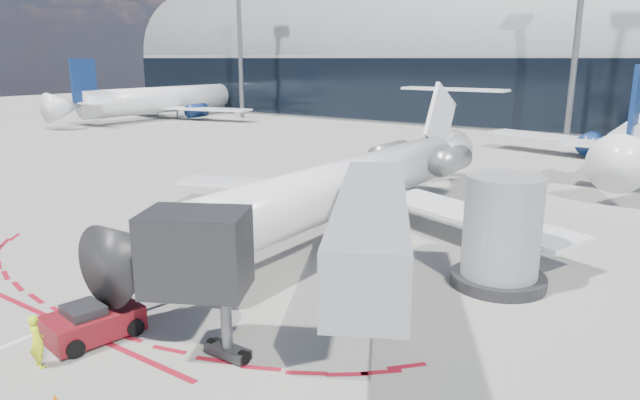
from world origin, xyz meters
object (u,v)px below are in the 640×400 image
Objects in this scene: uld_container at (163,243)px; ramp_worker at (37,341)px; pushback_tug at (93,322)px; regional_jet at (356,182)px.

ramp_worker is at bearing -67.02° from uld_container.
ramp_worker reaches higher than pushback_tug.
regional_jet reaches higher than ramp_worker.
uld_container reaches higher than pushback_tug.
ramp_worker is at bearing -90.52° from regional_jet.
pushback_tug is at bearing -91.66° from regional_jet.
regional_jet is 11.36m from uld_container.
ramp_worker is at bearing -72.05° from pushback_tug.
pushback_tug is at bearing -76.91° from ramp_worker.
regional_jet is at bearing -85.81° from ramp_worker.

